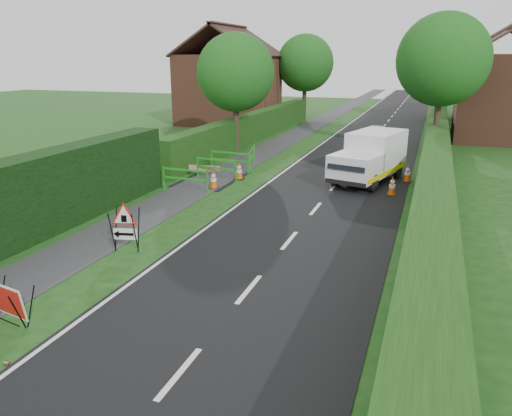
% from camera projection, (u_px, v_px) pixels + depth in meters
% --- Properties ---
extents(ground, '(120.00, 120.00, 0.00)m').
position_uv_depth(ground, '(135.00, 292.00, 11.80)').
color(ground, '#174012').
rests_on(ground, ground).
extents(road_surface, '(6.00, 90.00, 0.02)m').
position_uv_depth(road_surface, '(387.00, 122.00, 42.54)').
color(road_surface, black).
rests_on(road_surface, ground).
extents(footpath, '(2.00, 90.00, 0.02)m').
position_uv_depth(footpath, '(324.00, 119.00, 44.31)').
color(footpath, '#2D2D30').
rests_on(footpath, ground).
extents(hedge_west_far, '(1.00, 24.00, 1.80)m').
position_uv_depth(hedge_west_far, '(253.00, 140.00, 33.23)').
color(hedge_west_far, '#14380F').
rests_on(hedge_west_far, ground).
extents(hedge_east, '(1.20, 50.00, 1.50)m').
position_uv_depth(hedge_east, '(434.00, 172.00, 24.13)').
color(hedge_east, '#14380F').
rests_on(hedge_east, ground).
extents(house_west, '(7.50, 7.40, 7.88)m').
position_uv_depth(house_west, '(229.00, 88.00, 41.21)').
color(house_west, brown).
rests_on(house_west, ground).
extents(house_east_b, '(7.50, 7.40, 7.88)m').
position_uv_depth(house_east_b, '(505.00, 85.00, 44.97)').
color(house_east_b, brown).
rests_on(house_east_b, ground).
extents(tree_nw, '(4.40, 4.40, 6.70)m').
position_uv_depth(tree_nw, '(236.00, 73.00, 28.20)').
color(tree_nw, '#2D2116').
rests_on(tree_nw, ground).
extents(tree_ne, '(5.20, 5.20, 7.79)m').
position_uv_depth(tree_ne, '(443.00, 60.00, 28.07)').
color(tree_ne, '#2D2116').
rests_on(tree_ne, ground).
extents(tree_fw, '(4.80, 4.80, 7.24)m').
position_uv_depth(tree_fw, '(305.00, 63.00, 42.52)').
color(tree_fw, '#2D2116').
rests_on(tree_fw, ground).
extents(tree_fe, '(4.20, 4.20, 6.33)m').
position_uv_depth(tree_fe, '(441.00, 70.00, 42.77)').
color(tree_fe, '#2D2116').
rests_on(tree_fe, ground).
extents(red_rect_sign, '(1.09, 0.78, 0.86)m').
position_uv_depth(red_rect_sign, '(8.00, 302.00, 10.28)').
color(red_rect_sign, black).
rests_on(red_rect_sign, ground).
extents(triangle_sign, '(1.01, 1.01, 1.23)m').
position_uv_depth(triangle_sign, '(123.00, 224.00, 13.95)').
color(triangle_sign, black).
rests_on(triangle_sign, ground).
extents(works_van, '(2.98, 5.03, 2.16)m').
position_uv_depth(works_van, '(370.00, 156.00, 21.97)').
color(works_van, silver).
rests_on(works_van, ground).
extents(traffic_cone_0, '(0.38, 0.38, 0.79)m').
position_uv_depth(traffic_cone_0, '(392.00, 186.00, 19.92)').
color(traffic_cone_0, black).
rests_on(traffic_cone_0, ground).
extents(traffic_cone_1, '(0.38, 0.38, 0.79)m').
position_uv_depth(traffic_cone_1, '(407.00, 173.00, 22.07)').
color(traffic_cone_1, black).
rests_on(traffic_cone_1, ground).
extents(traffic_cone_2, '(0.38, 0.38, 0.79)m').
position_uv_depth(traffic_cone_2, '(393.00, 161.00, 24.60)').
color(traffic_cone_2, black).
rests_on(traffic_cone_2, ground).
extents(traffic_cone_3, '(0.38, 0.38, 0.79)m').
position_uv_depth(traffic_cone_3, '(214.00, 179.00, 20.96)').
color(traffic_cone_3, black).
rests_on(traffic_cone_3, ground).
extents(traffic_cone_4, '(0.38, 0.38, 0.79)m').
position_uv_depth(traffic_cone_4, '(239.00, 171.00, 22.56)').
color(traffic_cone_4, black).
rests_on(traffic_cone_4, ground).
extents(ped_barrier_0, '(2.06, 0.36, 1.00)m').
position_uv_depth(ped_barrier_0, '(185.00, 177.00, 20.37)').
color(ped_barrier_0, '#1C8D19').
rests_on(ped_barrier_0, ground).
extents(ped_barrier_1, '(2.09, 0.58, 1.00)m').
position_uv_depth(ped_barrier_1, '(216.00, 166.00, 22.37)').
color(ped_barrier_1, '#1C8D19').
rests_on(ped_barrier_1, ground).
extents(ped_barrier_2, '(2.08, 0.52, 1.00)m').
position_uv_depth(ped_barrier_2, '(230.00, 159.00, 24.02)').
color(ped_barrier_2, '#1C8D19').
rests_on(ped_barrier_2, ground).
extents(ped_barrier_3, '(0.82, 2.08, 1.00)m').
position_uv_depth(ped_barrier_3, '(252.00, 155.00, 25.00)').
color(ped_barrier_3, '#1C8D19').
rests_on(ped_barrier_3, ground).
extents(redwhite_plank, '(1.50, 0.19, 0.25)m').
position_uv_depth(redwhite_plank, '(205.00, 178.00, 22.95)').
color(redwhite_plank, red).
rests_on(redwhite_plank, ground).
extents(litter_can, '(0.12, 0.07, 0.07)m').
position_uv_depth(litter_can, '(7.00, 365.00, 8.99)').
color(litter_can, '#BF7F4C').
rests_on(litter_can, ground).
extents(hatchback_car, '(1.42, 3.23, 1.08)m').
position_uv_depth(hatchback_car, '(375.00, 133.00, 32.56)').
color(hatchback_car, silver).
rests_on(hatchback_car, ground).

